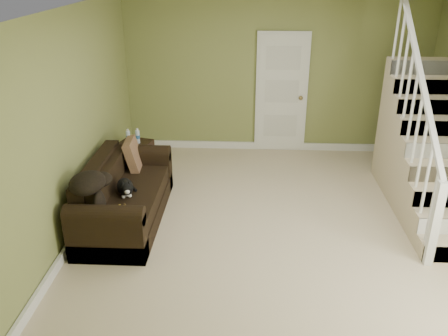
# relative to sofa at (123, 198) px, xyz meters

# --- Properties ---
(floor) EXTENTS (5.00, 5.50, 0.01)m
(floor) POSITION_rel_sofa_xyz_m (2.01, -0.16, -0.30)
(floor) COLOR beige
(floor) RESTS_ON ground
(ceiling) EXTENTS (5.00, 5.50, 0.01)m
(ceiling) POSITION_rel_sofa_xyz_m (2.01, -0.16, 2.30)
(ceiling) COLOR white
(ceiling) RESTS_ON wall_back
(wall_back) EXTENTS (5.00, 0.04, 2.60)m
(wall_back) POSITION_rel_sofa_xyz_m (2.01, 2.59, 1.00)
(wall_back) COLOR olive
(wall_back) RESTS_ON floor
(wall_front) EXTENTS (5.00, 0.04, 2.60)m
(wall_front) POSITION_rel_sofa_xyz_m (2.01, -2.91, 1.00)
(wall_front) COLOR olive
(wall_front) RESTS_ON floor
(wall_left) EXTENTS (0.04, 5.50, 2.60)m
(wall_left) POSITION_rel_sofa_xyz_m (-0.49, -0.16, 1.00)
(wall_left) COLOR olive
(wall_left) RESTS_ON floor
(baseboard_back) EXTENTS (5.00, 0.04, 0.12)m
(baseboard_back) POSITION_rel_sofa_xyz_m (2.01, 2.56, -0.24)
(baseboard_back) COLOR white
(baseboard_back) RESTS_ON floor
(baseboard_left) EXTENTS (0.04, 5.50, 0.12)m
(baseboard_left) POSITION_rel_sofa_xyz_m (-0.46, -0.16, -0.24)
(baseboard_left) COLOR white
(baseboard_left) RESTS_ON floor
(door) EXTENTS (0.86, 0.12, 2.02)m
(door) POSITION_rel_sofa_xyz_m (2.11, 2.54, 0.70)
(door) COLOR white
(door) RESTS_ON floor
(staircase) EXTENTS (1.00, 2.51, 2.82)m
(staircase) POSITION_rel_sofa_xyz_m (4.01, 0.80, 0.34)
(staircase) COLOR beige
(staircase) RESTS_ON floor
(sofa) EXTENTS (0.86, 2.00, 0.79)m
(sofa) POSITION_rel_sofa_xyz_m (0.00, 0.00, 0.00)
(sofa) COLOR black
(sofa) RESTS_ON floor
(side_table) EXTENTS (0.55, 0.55, 0.77)m
(side_table) POSITION_rel_sofa_xyz_m (-0.14, 1.36, -0.03)
(side_table) COLOR black
(side_table) RESTS_ON floor
(cat) EXTENTS (0.34, 0.52, 0.25)m
(cat) POSITION_rel_sofa_xyz_m (0.08, -0.14, 0.22)
(cat) COLOR black
(cat) RESTS_ON sofa
(banana) EXTENTS (0.08, 0.21, 0.06)m
(banana) POSITION_rel_sofa_xyz_m (0.11, -0.55, 0.16)
(banana) COLOR gold
(banana) RESTS_ON sofa
(throw_pillow) EXTENTS (0.25, 0.46, 0.46)m
(throw_pillow) POSITION_rel_sofa_xyz_m (0.00, 0.70, 0.30)
(throw_pillow) COLOR #553322
(throw_pillow) RESTS_ON sofa
(throw_blanket) EXTENTS (0.46, 0.56, 0.21)m
(throw_blanket) POSITION_rel_sofa_xyz_m (-0.19, -0.63, 0.52)
(throw_blanket) COLOR black
(throw_blanket) RESTS_ON sofa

